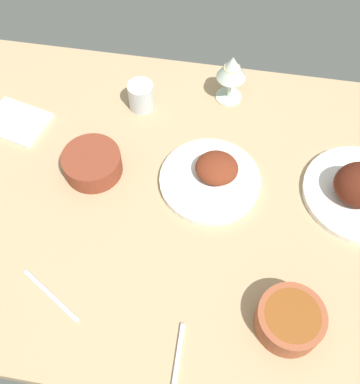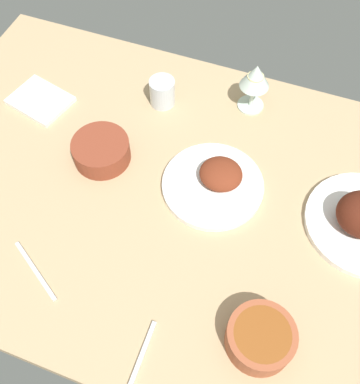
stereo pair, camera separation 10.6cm
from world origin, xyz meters
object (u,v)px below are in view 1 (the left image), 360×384
Objects in this scene: bowl_potatoes at (92,163)px; spoon_loose at (51,295)px; plate_far_side at (212,176)px; fork_loose at (177,366)px; folded_napkin at (17,122)px; wine_glass at (232,70)px; bowl_soup at (290,320)px; water_tumbler at (141,96)px.

spoon_loose is (0.38, 32.26, -2.65)cm from bowl_potatoes.
plate_far_side reaches higher than fork_loose.
folded_napkin is 49.07cm from spoon_loose.
wine_glass is at bearing -2.48° from fork_loose.
bowl_potatoes is 0.86× the size of fork_loose.
folded_napkin reaches higher than spoon_loose.
bowl_soup reaches higher than fork_loose.
fork_loose is at bearing 12.44° from spoon_loose.
fork_loose and spoon_loose have the same top height.
fork_loose is at bearing 107.85° from water_tumbler.
plate_far_side is at bearing 88.20° from wine_glass.
spoon_loose is (48.45, 2.31, -2.97)cm from bowl_soup.
water_tumbler is 67.35cm from fork_loose.
bowl_potatoes is 26.21cm from folded_napkin.
bowl_potatoes reaches higher than fork_loose.
plate_far_side is 1.46× the size of spoon_loose.
fork_loose is (1.83, 71.06, -9.53)cm from wine_glass.
spoon_loose is at bearing 2.72° from bowl_soup.
spoon_loose is at bearing 64.11° from wine_glass.
wine_glass is at bearing -135.14° from bowl_potatoes.
plate_far_side is 1.72× the size of wine_glass.
spoon_loose is at bearing 118.37° from folded_napkin.
plate_far_side is 28.73cm from wine_glass.
plate_far_side is 29.85cm from water_tumbler.
bowl_soup is (-19.38, 31.80, 1.50)cm from plate_far_side.
wine_glass is at bearing 95.03° from spoon_loose.
wine_glass is 0.86× the size of fork_loose.
water_tumbler reaches higher than bowl_soup.
plate_far_side reaches higher than spoon_loose.
water_tumbler is 55.25cm from spoon_loose.
folded_napkin is (71.77, -40.87, -2.77)cm from bowl_soup.
bowl_potatoes is (28.68, 1.84, 1.18)cm from plate_far_side.
plate_far_side is 53.18cm from folded_napkin.
bowl_potatoes is at bearing 72.40° from water_tumbler.
water_tumbler is 33.02cm from folded_napkin.
wine_glass reaches higher than fork_loose.
plate_far_side is at bearing -2.28° from fork_loose.
wine_glass reaches higher than bowl_potatoes.
folded_napkin is 0.93× the size of fork_loose.
spoon_loose is (-23.32, 43.17, -0.20)cm from folded_napkin.
water_tumbler is (-7.10, -22.38, 0.73)cm from bowl_potatoes.
spoon_loose is at bearing 49.56° from plate_far_side.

